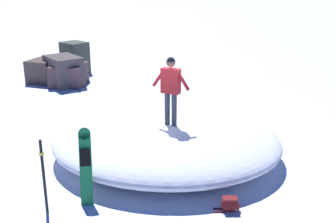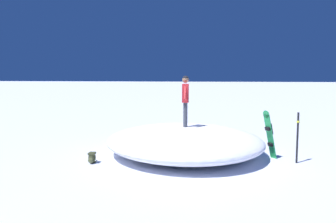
{
  "view_description": "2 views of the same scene",
  "coord_description": "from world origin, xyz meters",
  "views": [
    {
      "loc": [
        5.54,
        -8.9,
        4.75
      ],
      "look_at": [
        0.65,
        -0.33,
        1.48
      ],
      "focal_mm": 44.84,
      "sensor_mm": 36.0,
      "label": 1
    },
    {
      "loc": [
        -11.63,
        -0.95,
        2.79
      ],
      "look_at": [
        -0.18,
        0.65,
        1.55
      ],
      "focal_mm": 37.04,
      "sensor_mm": 36.0,
      "label": 2
    }
  ],
  "objects": [
    {
      "name": "backpack_far",
      "position": [
        -1.38,
        2.91,
        0.18
      ],
      "size": [
        0.5,
        0.24,
        0.35
      ],
      "color": "#383D23",
      "rests_on": "ground"
    },
    {
      "name": "snowboard_primary_upright",
      "position": [
        -0.03,
        -2.7,
        0.84
      ],
      "size": [
        0.48,
        0.51,
        1.63
      ],
      "color": "#1E8C47",
      "rests_on": "ground"
    },
    {
      "name": "snow_mound",
      "position": [
        0.32,
        0.14,
        0.47
      ],
      "size": [
        7.56,
        7.14,
        0.94
      ],
      "primitive_type": "ellipsoid",
      "rotation": [
        0.0,
        0.0,
        1.92
      ],
      "color": "white",
      "rests_on": "ground"
    },
    {
      "name": "trail_marker_pole",
      "position": [
        -0.46,
        -3.49,
        0.85
      ],
      "size": [
        0.1,
        0.1,
        1.61
      ],
      "color": "black",
      "rests_on": "ground"
    },
    {
      "name": "snowboarder_standing",
      "position": [
        0.47,
        0.12,
        2.04
      ],
      "size": [
        1.07,
        0.24,
        1.8
      ],
      "color": "#333842",
      "rests_on": "snow_mound"
    },
    {
      "name": "backpack_near",
      "position": [
        2.85,
        -1.58,
        0.16
      ],
      "size": [
        0.57,
        0.45,
        0.31
      ],
      "color": "maroon",
      "rests_on": "ground"
    },
    {
      "name": "ground",
      "position": [
        0.0,
        0.0,
        0.0
      ],
      "size": [
        240.0,
        240.0,
        0.0
      ],
      "primitive_type": "plane",
      "color": "white"
    }
  ]
}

